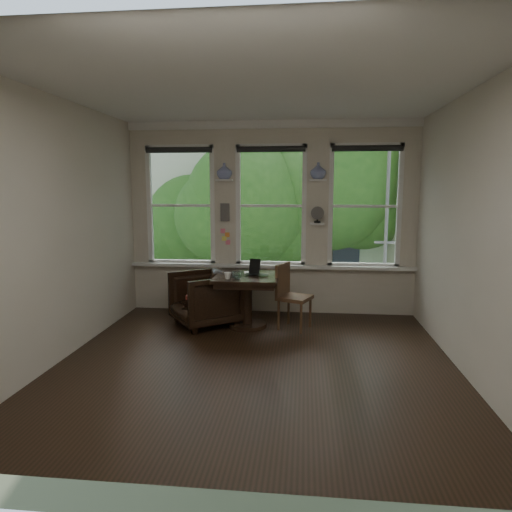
# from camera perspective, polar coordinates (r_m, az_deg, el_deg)

# --- Properties ---
(ground) EXTENTS (4.50, 4.50, 0.00)m
(ground) POSITION_cam_1_polar(r_m,az_deg,el_deg) (5.38, -0.02, -13.12)
(ground) COLOR black
(ground) RESTS_ON ground
(ceiling) EXTENTS (4.50, 4.50, 0.00)m
(ceiling) POSITION_cam_1_polar(r_m,az_deg,el_deg) (5.10, -0.02, 20.03)
(ceiling) COLOR silver
(ceiling) RESTS_ON ground
(wall_back) EXTENTS (4.50, 0.00, 4.50)m
(wall_back) POSITION_cam_1_polar(r_m,az_deg,el_deg) (7.25, 1.89, 4.71)
(wall_back) COLOR beige
(wall_back) RESTS_ON ground
(wall_front) EXTENTS (4.50, 0.00, 4.50)m
(wall_front) POSITION_cam_1_polar(r_m,az_deg,el_deg) (2.81, -4.92, -1.41)
(wall_front) COLOR beige
(wall_front) RESTS_ON ground
(wall_left) EXTENTS (0.00, 4.50, 4.50)m
(wall_left) POSITION_cam_1_polar(r_m,az_deg,el_deg) (5.72, -23.09, 3.00)
(wall_left) COLOR beige
(wall_left) RESTS_ON ground
(wall_right) EXTENTS (0.00, 4.50, 4.50)m
(wall_right) POSITION_cam_1_polar(r_m,az_deg,el_deg) (5.28, 25.08, 2.47)
(wall_right) COLOR beige
(wall_right) RESTS_ON ground
(window_left) EXTENTS (1.10, 0.12, 1.90)m
(window_left) POSITION_cam_1_polar(r_m,az_deg,el_deg) (7.49, -9.30, 6.25)
(window_left) COLOR white
(window_left) RESTS_ON ground
(window_center) EXTENTS (1.10, 0.12, 1.90)m
(window_center) POSITION_cam_1_polar(r_m,az_deg,el_deg) (7.24, 1.89, 6.29)
(window_center) COLOR white
(window_center) RESTS_ON ground
(window_right) EXTENTS (1.10, 0.12, 1.90)m
(window_right) POSITION_cam_1_polar(r_m,az_deg,el_deg) (7.28, 13.41, 6.07)
(window_right) COLOR white
(window_right) RESTS_ON ground
(shelf_left) EXTENTS (0.26, 0.16, 0.03)m
(shelf_left) POSITION_cam_1_polar(r_m,az_deg,el_deg) (7.23, -3.97, 9.44)
(shelf_left) COLOR white
(shelf_left) RESTS_ON ground
(shelf_right) EXTENTS (0.26, 0.16, 0.03)m
(shelf_right) POSITION_cam_1_polar(r_m,az_deg,el_deg) (7.12, 7.76, 9.39)
(shelf_right) COLOR white
(shelf_right) RESTS_ON ground
(intercom) EXTENTS (0.14, 0.06, 0.28)m
(intercom) POSITION_cam_1_polar(r_m,az_deg,el_deg) (7.27, -3.89, 5.49)
(intercom) COLOR #59544F
(intercom) RESTS_ON ground
(sticky_notes) EXTENTS (0.16, 0.01, 0.24)m
(sticky_notes) POSITION_cam_1_polar(r_m,az_deg,el_deg) (7.30, -3.85, 2.75)
(sticky_notes) COLOR pink
(sticky_notes) RESTS_ON ground
(desk_fan) EXTENTS (0.20, 0.20, 0.24)m
(desk_fan) POSITION_cam_1_polar(r_m,az_deg,el_deg) (7.12, 7.67, 4.80)
(desk_fan) COLOR #59544F
(desk_fan) RESTS_ON ground
(vase_left) EXTENTS (0.24, 0.24, 0.25)m
(vase_left) POSITION_cam_1_polar(r_m,az_deg,el_deg) (7.23, -3.98, 10.54)
(vase_left) COLOR white
(vase_left) RESTS_ON shelf_left
(vase_right) EXTENTS (0.24, 0.24, 0.25)m
(vase_right) POSITION_cam_1_polar(r_m,az_deg,el_deg) (7.13, 7.78, 10.51)
(vase_right) COLOR white
(vase_right) RESTS_ON shelf_right
(table) EXTENTS (0.90, 0.90, 0.75)m
(table) POSITION_cam_1_polar(r_m,az_deg,el_deg) (6.55, -1.11, -5.67)
(table) COLOR black
(table) RESTS_ON ground
(armchair_left) EXTENTS (1.19, 1.18, 0.78)m
(armchair_left) POSITION_cam_1_polar(r_m,az_deg,el_deg) (6.68, -6.44, -5.31)
(armchair_left) COLOR black
(armchair_left) RESTS_ON ground
(cushion_red) EXTENTS (0.45, 0.45, 0.06)m
(cushion_red) POSITION_cam_1_polar(r_m,az_deg,el_deg) (6.67, -6.45, -4.81)
(cushion_red) COLOR maroon
(cushion_red) RESTS_ON armchair_left
(side_chair_right) EXTENTS (0.55, 0.55, 0.92)m
(side_chair_right) POSITION_cam_1_polar(r_m,az_deg,el_deg) (6.46, 4.87, -5.13)
(side_chair_right) COLOR #432218
(side_chair_right) RESTS_ON ground
(laptop) EXTENTS (0.36, 0.26, 0.03)m
(laptop) POSITION_cam_1_polar(r_m,az_deg,el_deg) (6.40, -0.04, -2.46)
(laptop) COLOR black
(laptop) RESTS_ON table
(mug) EXTENTS (0.10, 0.10, 0.09)m
(mug) POSITION_cam_1_polar(r_m,az_deg,el_deg) (6.23, -3.56, -2.47)
(mug) COLOR white
(mug) RESTS_ON table
(drinking_glass) EXTENTS (0.13, 0.13, 0.10)m
(drinking_glass) POSITION_cam_1_polar(r_m,az_deg,el_deg) (6.25, -2.39, -2.39)
(drinking_glass) COLOR white
(drinking_glass) RESTS_ON table
(tablet) EXTENTS (0.18, 0.12, 0.22)m
(tablet) POSITION_cam_1_polar(r_m,az_deg,el_deg) (6.56, -0.16, -1.32)
(tablet) COLOR black
(tablet) RESTS_ON table
(papers) EXTENTS (0.26, 0.33, 0.00)m
(papers) POSITION_cam_1_polar(r_m,az_deg,el_deg) (6.64, -0.55, -2.15)
(papers) COLOR silver
(papers) RESTS_ON table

